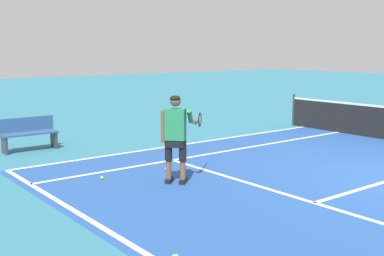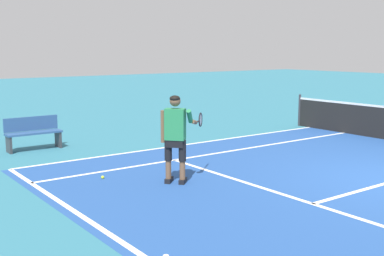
% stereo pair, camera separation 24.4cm
% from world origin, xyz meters
% --- Properties ---
extents(court_inner_surface, '(10.98, 10.18, 0.00)m').
position_xyz_m(court_inner_surface, '(0.00, -1.05, 0.00)').
color(court_inner_surface, '#234C93').
rests_on(court_inner_surface, ground).
extents(line_baseline, '(10.98, 0.10, 0.01)m').
position_xyz_m(line_baseline, '(0.00, -5.95, 0.00)').
color(line_baseline, white).
rests_on(line_baseline, ground).
extents(line_service, '(8.23, 0.10, 0.01)m').
position_xyz_m(line_service, '(0.00, -2.56, 0.00)').
color(line_service, white).
rests_on(line_service, ground).
extents(line_singles_left, '(0.10, 9.78, 0.01)m').
position_xyz_m(line_singles_left, '(-4.12, -1.05, 0.00)').
color(line_singles_left, white).
rests_on(line_singles_left, ground).
extents(line_doubles_left, '(0.10, 9.78, 0.01)m').
position_xyz_m(line_doubles_left, '(-5.49, -1.05, 0.00)').
color(line_doubles_left, white).
rests_on(line_doubles_left, ground).
extents(tennis_player, '(0.69, 1.18, 1.71)m').
position_xyz_m(tennis_player, '(-2.45, -3.66, 0.99)').
color(tennis_player, black).
rests_on(tennis_player, ground).
extents(tennis_ball_near_feet, '(0.07, 0.07, 0.07)m').
position_xyz_m(tennis_ball_near_feet, '(-3.58, -4.68, 0.03)').
color(tennis_ball_near_feet, '#CCE02D').
rests_on(tennis_ball_near_feet, ground).
extents(tennis_ball_by_baseline, '(0.07, 0.07, 0.07)m').
position_xyz_m(tennis_ball_by_baseline, '(-3.41, -3.23, 0.03)').
color(tennis_ball_by_baseline, '#CCE02D').
rests_on(tennis_ball_by_baseline, ground).
extents(courtside_bench, '(0.40, 1.40, 0.85)m').
position_xyz_m(courtside_bench, '(-7.29, -4.81, 0.45)').
color(courtside_bench, '#2D5184').
rests_on(courtside_bench, ground).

